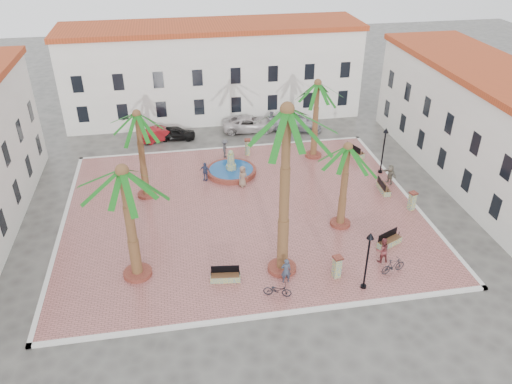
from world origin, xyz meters
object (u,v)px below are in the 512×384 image
at_px(bench_e, 383,188).
at_px(lamppost_e, 384,143).
at_px(bicycle_b, 393,266).
at_px(palm_sw, 124,185).
at_px(bollard_se, 337,266).
at_px(car_black, 176,133).
at_px(bicycle_a, 277,290).
at_px(bench_s, 225,277).
at_px(bench_ne, 355,152).
at_px(palm_ne, 317,92).
at_px(cyclist_a, 286,271).
at_px(bollard_e, 412,201).
at_px(lamppost_s, 368,251).
at_px(palm_e, 347,157).
at_px(car_white, 249,124).
at_px(fountain, 231,170).
at_px(pedestrian_fountain_a, 243,176).
at_px(litter_bin, 337,269).
at_px(bollard_n, 247,147).
at_px(pedestrian_fountain_b, 205,171).
at_px(palm_s, 287,128).
at_px(palm_nw, 138,124).
at_px(car_red, 161,134).
at_px(car_silver, 295,122).
at_px(pedestrian_east, 390,174).
at_px(cyclist_b, 382,250).
at_px(pedestrian_north, 225,148).
at_px(bench_se, 389,241).

height_order(bench_e, lamppost_e, lamppost_e).
distance_m(bench_e, bicycle_b, 10.10).
distance_m(palm_sw, bollard_se, 13.47).
bearing_deg(car_black, bicycle_a, -161.19).
distance_m(bench_e, car_black, 20.63).
distance_m(bench_s, bench_ne, 20.35).
xyz_separation_m(palm_ne, cyclist_a, (-6.30, -16.31, -5.16)).
height_order(cyclist_a, car_black, cyclist_a).
distance_m(bollard_e, car_black, 23.31).
bearing_deg(palm_sw, palm_ne, 42.86).
relative_size(lamppost_s, bicycle_a, 2.41).
bearing_deg(bollard_e, palm_e, -170.25).
distance_m(bench_s, car_white, 23.14).
bearing_deg(fountain, bench_ne, 7.46).
bearing_deg(pedestrian_fountain_a, litter_bin, -103.27).
bearing_deg(litter_bin, car_white, 94.23).
height_order(bench_e, bollard_n, bollard_n).
relative_size(pedestrian_fountain_b, car_white, 0.30).
distance_m(pedestrian_fountain_a, pedestrian_fountain_b, 3.27).
height_order(palm_s, bollard_e, palm_s).
height_order(palm_nw, car_red, palm_nw).
height_order(bench_ne, bollard_n, bollard_n).
xyz_separation_m(bench_e, bollard_n, (-9.57, 8.33, 0.51)).
bearing_deg(palm_sw, litter_bin, -9.60).
height_order(bench_s, bollard_n, bollard_n).
xyz_separation_m(palm_e, car_black, (-10.98, 17.13, -4.88)).
relative_size(palm_ne, bench_s, 3.81).
distance_m(litter_bin, car_silver, 22.75).
bearing_deg(palm_sw, fountain, 58.43).
height_order(lamppost_e, pedestrian_east, lamppost_e).
height_order(pedestrian_fountain_a, car_white, pedestrian_fountain_a).
height_order(palm_e, bench_ne, palm_e).
bearing_deg(pedestrian_fountain_a, bollard_se, -104.15).
bearing_deg(bollard_n, cyclist_a, -91.61).
bearing_deg(car_black, bench_s, -167.45).
height_order(bench_e, cyclist_b, cyclist_b).
distance_m(pedestrian_fountain_b, car_white, 11.11).
height_order(palm_sw, car_white, palm_sw).
bearing_deg(palm_nw, cyclist_b, -36.37).
relative_size(palm_e, car_white, 1.21).
distance_m(bicycle_a, cyclist_b, 7.52).
relative_size(pedestrian_north, car_black, 0.46).
bearing_deg(pedestrian_fountain_b, bench_s, -56.68).
distance_m(palm_sw, lamppost_s, 14.28).
bearing_deg(bollard_se, palm_sw, 169.19).
height_order(bench_s, car_black, car_black).
bearing_deg(palm_ne, cyclist_a, -111.11).
height_order(bollard_e, cyclist_a, cyclist_a).
bearing_deg(palm_e, bicycle_b, -74.86).
distance_m(bench_se, pedestrian_north, 17.65).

